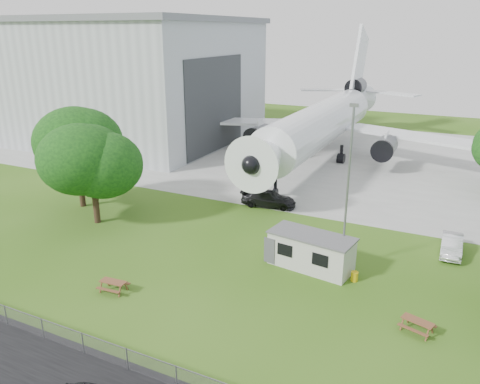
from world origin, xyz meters
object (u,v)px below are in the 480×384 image
at_px(site_cabin, 311,251).
at_px(airliner, 324,121).
at_px(picnic_west, 114,291).
at_px(picnic_east, 416,331).
at_px(hangar, 111,78).

bearing_deg(site_cabin, airliner, 104.84).
height_order(picnic_west, picnic_east, same).
bearing_deg(site_cabin, picnic_west, -140.32).
relative_size(airliner, site_cabin, 6.90).
xyz_separation_m(airliner, site_cabin, (8.10, -30.55, -3.96)).
height_order(site_cabin, picnic_east, site_cabin).
height_order(hangar, airliner, hangar).
bearing_deg(picnic_east, hangar, 162.93).
relative_size(picnic_west, picnic_east, 1.00).
relative_size(hangar, picnic_west, 23.89).
xyz_separation_m(hangar, site_cabin, (44.07, -30.69, -8.09)).
height_order(hangar, site_cabin, hangar).
bearing_deg(picnic_west, picnic_east, 8.07).
bearing_deg(picnic_west, site_cabin, 35.28).
distance_m(site_cabin, picnic_west, 14.23).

